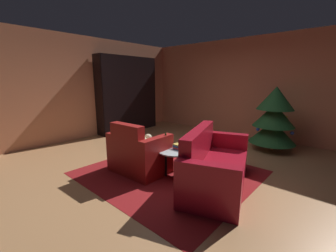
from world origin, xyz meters
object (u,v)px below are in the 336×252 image
at_px(decorated_tree, 274,118).
at_px(book_stack_on_table, 179,147).
at_px(coffee_table, 176,152).
at_px(bottle_on_table, 166,143).
at_px(bookshelf_unit, 131,94).
at_px(couch_red, 214,167).
at_px(armchair_red, 139,154).

bearing_deg(decorated_tree, book_stack_on_table, -106.94).
bearing_deg(coffee_table, bottle_on_table, -150.85).
xyz_separation_m(bookshelf_unit, book_stack_on_table, (3.26, -1.62, -0.65)).
height_order(coffee_table, decorated_tree, decorated_tree).
bearing_deg(coffee_table, book_stack_on_table, 63.71).
height_order(couch_red, bottle_on_table, couch_red).
bearing_deg(bookshelf_unit, couch_red, -21.94).
xyz_separation_m(armchair_red, coffee_table, (0.58, 0.33, 0.08)).
bearing_deg(decorated_tree, bottle_on_table, -109.71).
relative_size(armchair_red, book_stack_on_table, 5.05).
distance_m(bookshelf_unit, bottle_on_table, 3.60).
bearing_deg(armchair_red, couch_red, 19.31).
xyz_separation_m(bookshelf_unit, couch_red, (3.90, -1.57, -0.85)).
xyz_separation_m(bookshelf_unit, armchair_red, (2.66, -2.01, -0.82)).
bearing_deg(coffee_table, armchair_red, -150.17).
relative_size(bookshelf_unit, book_stack_on_table, 11.55).
height_order(armchair_red, coffee_table, armchair_red).
bearing_deg(couch_red, bookshelf_unit, 158.06).
distance_m(bookshelf_unit, decorated_tree, 4.12).
distance_m(coffee_table, book_stack_on_table, 0.11).
relative_size(coffee_table, bottle_on_table, 2.38).
height_order(bookshelf_unit, couch_red, bookshelf_unit).
xyz_separation_m(armchair_red, decorated_tree, (1.35, 2.85, 0.43)).
bearing_deg(couch_red, bottle_on_table, -166.88).
bearing_deg(book_stack_on_table, bottle_on_table, -142.26).
distance_m(couch_red, coffee_table, 0.68).
height_order(couch_red, decorated_tree, decorated_tree).
xyz_separation_m(armchair_red, book_stack_on_table, (0.60, 0.39, 0.17)).
height_order(book_stack_on_table, decorated_tree, decorated_tree).
bearing_deg(decorated_tree, bookshelf_unit, -168.20).
bearing_deg(coffee_table, couch_red, 8.93).
bearing_deg(couch_red, book_stack_on_table, -175.52).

